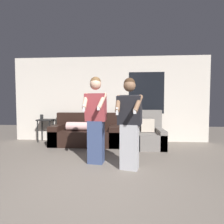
{
  "coord_description": "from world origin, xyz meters",
  "views": [
    {
      "loc": [
        0.46,
        -2.25,
        1.24
      ],
      "look_at": [
        0.24,
        1.13,
        1.06
      ],
      "focal_mm": 28.0,
      "sensor_mm": 36.0,
      "label": 1
    }
  ],
  "objects_px": {
    "couch": "(87,133)",
    "person_right": "(129,123)",
    "side_table": "(46,124)",
    "person_left": "(96,119)",
    "armchair": "(147,135)"
  },
  "relations": [
    {
      "from": "side_table",
      "to": "person_left",
      "type": "relative_size",
      "value": 0.49
    },
    {
      "from": "armchair",
      "to": "couch",
      "type": "bearing_deg",
      "value": 173.36
    },
    {
      "from": "person_left",
      "to": "side_table",
      "type": "bearing_deg",
      "value": 135.75
    },
    {
      "from": "armchair",
      "to": "person_left",
      "type": "xyz_separation_m",
      "value": [
        -1.24,
        -1.41,
        0.59
      ]
    },
    {
      "from": "couch",
      "to": "armchair",
      "type": "distance_m",
      "value": 1.79
    },
    {
      "from": "side_table",
      "to": "couch",
      "type": "bearing_deg",
      "value": -10.46
    },
    {
      "from": "person_left",
      "to": "armchair",
      "type": "bearing_deg",
      "value": 48.65
    },
    {
      "from": "armchair",
      "to": "person_left",
      "type": "bearing_deg",
      "value": -131.35
    },
    {
      "from": "couch",
      "to": "person_left",
      "type": "bearing_deg",
      "value": -71.56
    },
    {
      "from": "person_right",
      "to": "couch",
      "type": "bearing_deg",
      "value": 122.57
    },
    {
      "from": "couch",
      "to": "side_table",
      "type": "bearing_deg",
      "value": 169.54
    },
    {
      "from": "armchair",
      "to": "person_right",
      "type": "distance_m",
      "value": 1.86
    },
    {
      "from": "side_table",
      "to": "person_left",
      "type": "bearing_deg",
      "value": -44.25
    },
    {
      "from": "couch",
      "to": "person_right",
      "type": "bearing_deg",
      "value": -57.43
    },
    {
      "from": "couch",
      "to": "side_table",
      "type": "distance_m",
      "value": 1.42
    }
  ]
}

